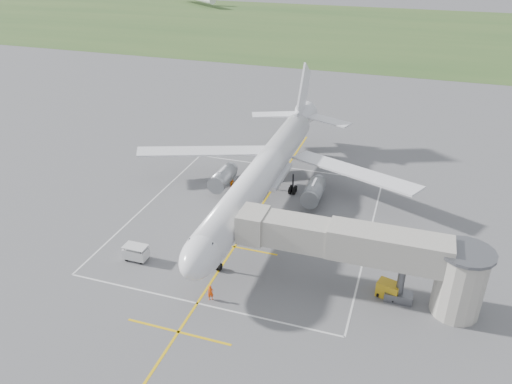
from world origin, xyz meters
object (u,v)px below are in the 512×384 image
(ramp_worker_nose, at_px, (211,293))
(ramp_worker_wing, at_px, (232,182))
(airliner, at_px, (264,172))
(baggage_cart, at_px, (136,253))
(jet_bridge, at_px, (379,255))
(gpu_unit, at_px, (388,290))

(ramp_worker_nose, distance_m, ramp_worker_wing, 23.31)
(airliner, distance_m, baggage_cart, 19.00)
(ramp_worker_wing, bearing_deg, baggage_cart, 126.40)
(airliner, distance_m, jet_bridge, 21.22)
(jet_bridge, bearing_deg, gpu_unit, 11.50)
(gpu_unit, distance_m, baggage_cart, 26.17)
(baggage_cart, xyz_separation_m, ramp_worker_wing, (3.73, 18.93, 0.00))
(airliner, relative_size, ramp_worker_wing, 26.16)
(airliner, distance_m, ramp_worker_nose, 20.17)
(gpu_unit, xyz_separation_m, baggage_cart, (-26.07, -2.34, 0.11))
(ramp_worker_nose, height_order, ramp_worker_wing, ramp_worker_wing)
(airliner, xyz_separation_m, jet_bridge, (15.72, -14.25, 0.35))
(airliner, distance_m, gpu_unit, 22.31)
(gpu_unit, bearing_deg, ramp_worker_wing, 158.97)
(airliner, xyz_separation_m, ramp_worker_wing, (-5.34, 2.60, -3.50))
(ramp_worker_nose, bearing_deg, gpu_unit, -8.80)
(ramp_worker_wing, bearing_deg, ramp_worker_nose, 153.36)
(baggage_cart, height_order, ramp_worker_nose, baggage_cart)
(airliner, relative_size, jet_bridge, 2.00)
(jet_bridge, distance_m, gpu_unit, 4.17)
(baggage_cart, relative_size, ramp_worker_nose, 1.58)
(ramp_worker_nose, xyz_separation_m, ramp_worker_wing, (-6.36, 22.43, 0.10))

